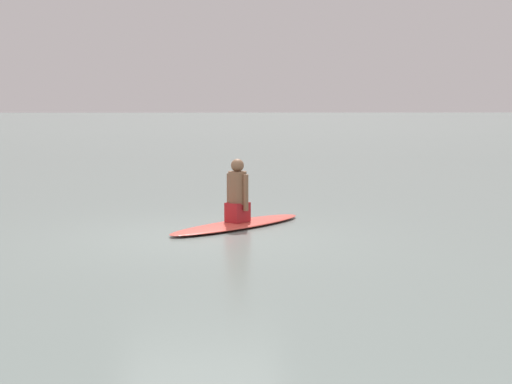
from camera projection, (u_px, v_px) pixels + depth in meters
ground_plane at (201, 236)px, 12.05m from camera, size 400.00×400.00×0.00m
surfboard at (238, 224)px, 13.01m from camera, size 2.64×2.68×0.08m
person_paddler at (237, 193)px, 12.95m from camera, size 0.45×0.45×1.07m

